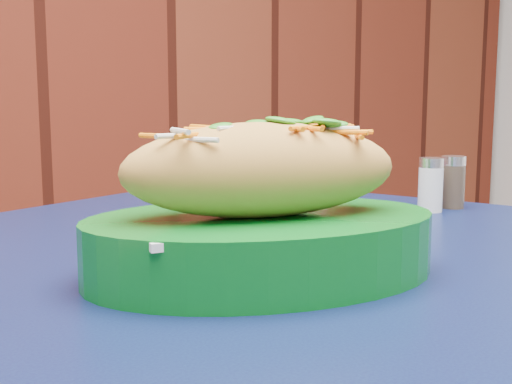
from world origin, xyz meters
TOP-DOWN VIEW (x-y plane):
  - cafe_table at (0.19, 1.68)m, footprint 1.01×1.01m
  - banh_mi_basket at (0.13, 1.62)m, footprint 0.33×0.27m
  - salad_plate at (0.31, 1.81)m, footprint 0.21×0.21m
  - salt_shaker at (0.48, 1.74)m, footprint 0.03×0.03m
  - pepper_shaker at (0.52, 1.74)m, footprint 0.03×0.03m

SIDE VIEW (x-z plane):
  - cafe_table at x=0.19m, z-range 0.29..1.04m
  - salt_shaker at x=0.48m, z-range 0.75..0.82m
  - pepper_shaker at x=0.52m, z-range 0.75..0.82m
  - salad_plate at x=0.31m, z-range 0.73..0.85m
  - banh_mi_basket at x=0.13m, z-range 0.73..0.87m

